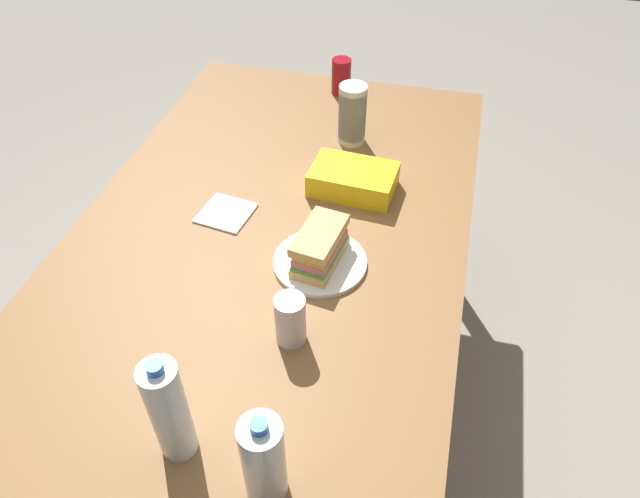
# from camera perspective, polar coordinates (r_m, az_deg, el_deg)

# --- Properties ---
(ground_plane) EXTENTS (8.00, 8.00, 0.00)m
(ground_plane) POSITION_cam_1_polar(r_m,az_deg,el_deg) (2.09, -3.68, -13.34)
(ground_plane) COLOR gray
(dining_table) EXTENTS (1.70, 1.01, 0.73)m
(dining_table) POSITION_cam_1_polar(r_m,az_deg,el_deg) (1.58, -4.73, -0.35)
(dining_table) COLOR olive
(dining_table) RESTS_ON ground_plane
(paper_plate) EXTENTS (0.23, 0.23, 0.01)m
(paper_plate) POSITION_cam_1_polar(r_m,az_deg,el_deg) (1.43, -0.00, -1.28)
(paper_plate) COLOR white
(paper_plate) RESTS_ON dining_table
(sandwich) EXTENTS (0.19, 0.12, 0.08)m
(sandwich) POSITION_cam_1_polar(r_m,az_deg,el_deg) (1.40, -0.01, 0.20)
(sandwich) COLOR #DBB26B
(sandwich) RESTS_ON paper_plate
(soda_can_red) EXTENTS (0.07, 0.07, 0.12)m
(soda_can_red) POSITION_cam_1_polar(r_m,az_deg,el_deg) (2.08, 2.08, 16.39)
(soda_can_red) COLOR maroon
(soda_can_red) RESTS_ON dining_table
(chip_bag) EXTENTS (0.17, 0.24, 0.07)m
(chip_bag) POSITION_cam_1_polar(r_m,az_deg,el_deg) (1.63, 3.24, 6.75)
(chip_bag) COLOR yellow
(chip_bag) RESTS_ON dining_table
(water_bottle_tall) EXTENTS (0.07, 0.07, 0.22)m
(water_bottle_tall) POSITION_cam_1_polar(r_m,az_deg,el_deg) (1.02, -5.50, -19.74)
(water_bottle_tall) COLOR silver
(water_bottle_tall) RESTS_ON dining_table
(plastic_cup_stack) EXTENTS (0.08, 0.08, 0.18)m
(plastic_cup_stack) POSITION_cam_1_polar(r_m,az_deg,el_deg) (1.81, 3.15, 12.93)
(plastic_cup_stack) COLOR silver
(plastic_cup_stack) RESTS_ON dining_table
(water_bottle_spare) EXTENTS (0.07, 0.07, 0.26)m
(water_bottle_spare) POSITION_cam_1_polar(r_m,az_deg,el_deg) (1.07, -14.44, -14.98)
(water_bottle_spare) COLOR silver
(water_bottle_spare) RESTS_ON dining_table
(soda_can_silver) EXTENTS (0.07, 0.07, 0.12)m
(soda_can_silver) POSITION_cam_1_polar(r_m,az_deg,el_deg) (1.24, -2.89, -6.88)
(soda_can_silver) COLOR silver
(soda_can_silver) RESTS_ON dining_table
(paper_napkin) EXTENTS (0.15, 0.15, 0.01)m
(paper_napkin) POSITION_cam_1_polar(r_m,az_deg,el_deg) (1.59, -9.12, 3.47)
(paper_napkin) COLOR white
(paper_napkin) RESTS_ON dining_table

